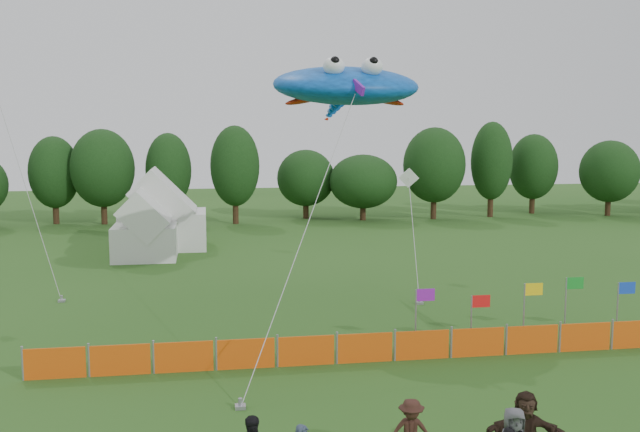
{
  "coord_description": "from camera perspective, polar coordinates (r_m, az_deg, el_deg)",
  "views": [
    {
      "loc": [
        -3.43,
        -15.22,
        7.83
      ],
      "look_at": [
        0.0,
        6.0,
        5.2
      ],
      "focal_mm": 40.0,
      "sensor_mm": 36.0,
      "label": 1
    }
  ],
  "objects": [
    {
      "name": "spectator_f",
      "position": [
        17.58,
        16.1,
        -16.3
      ],
      "size": [
        1.88,
        1.06,
        1.93
      ],
      "primitive_type": "imported",
      "rotation": [
        0.0,
        0.0,
        -0.29
      ],
      "color": "black",
      "rests_on": "ground"
    },
    {
      "name": "barrier_fence",
      "position": [
        24.44,
        3.59,
        -10.49
      ],
      "size": [
        21.9,
        0.06,
        1.0
      ],
      "color": "#D84D0C",
      "rests_on": "ground"
    },
    {
      "name": "tent_right",
      "position": [
        48.1,
        -12.41,
        -0.14
      ],
      "size": [
        5.64,
        4.51,
        3.98
      ],
      "color": "silver",
      "rests_on": "ground"
    },
    {
      "name": "small_kite_dark",
      "position": [
        37.84,
        -24.06,
        7.5
      ],
      "size": [
        5.67,
        5.97,
        14.9
      ],
      "color": "black",
      "rests_on": "ground"
    },
    {
      "name": "flag_row",
      "position": [
        27.61,
        16.1,
        -6.71
      ],
      "size": [
        8.73,
        0.75,
        2.25
      ],
      "color": "gray",
      "rests_on": "ground"
    },
    {
      "name": "treeline",
      "position": [
        60.47,
        -4.39,
        3.49
      ],
      "size": [
        104.57,
        8.78,
        8.36
      ],
      "color": "#382314",
      "rests_on": "ground"
    },
    {
      "name": "stingray_kite",
      "position": [
        30.92,
        2.02,
        10.28
      ],
      "size": [
        8.58,
        18.95,
        10.77
      ],
      "color": "blue",
      "rests_on": "ground"
    },
    {
      "name": "tent_left",
      "position": [
        44.38,
        -13.84,
        -1.17
      ],
      "size": [
        3.82,
        3.82,
        3.37
      ],
      "color": "silver",
      "rests_on": "ground"
    },
    {
      "name": "small_kite_white",
      "position": [
        37.15,
        7.34,
        0.39
      ],
      "size": [
        2.28,
        7.72,
        5.74
      ],
      "color": "white",
      "rests_on": "ground"
    }
  ]
}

